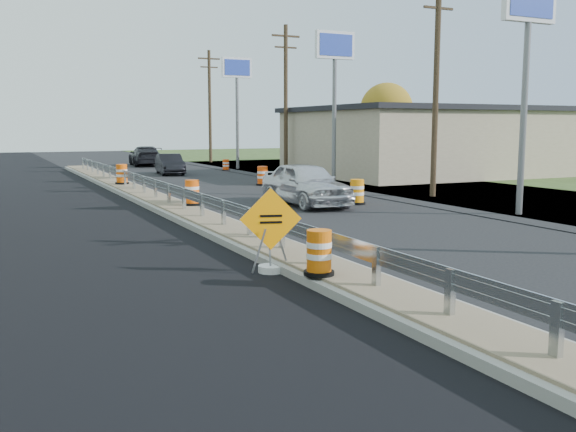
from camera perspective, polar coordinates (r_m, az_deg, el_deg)
name	(u,v)px	position (r m, az deg, el deg)	size (l,w,h in m)	color
ground	(282,257)	(15.14, -0.55, -3.67)	(140.00, 140.00, 0.00)	black
milled_overlay	(44,215)	(23.70, -20.84, 0.05)	(7.20, 120.00, 0.01)	black
median	(184,212)	(22.53, -9.20, 0.35)	(1.60, 55.00, 0.23)	gray
guardrail	(176,192)	(23.41, -9.93, 2.14)	(0.10, 46.15, 0.72)	silver
retail_building_near	(444,141)	(43.15, 13.68, 6.54)	(18.50, 12.50, 4.27)	tan
pylon_sign_south	(528,23)	(23.73, 20.58, 15.76)	(2.20, 0.30, 7.90)	slate
pylon_sign_mid	(335,60)	(34.05, 4.18, 13.70)	(2.20, 0.30, 7.90)	slate
pylon_sign_north	(237,78)	(46.69, -4.57, 12.13)	(2.20, 0.30, 7.90)	slate
utility_pole_smid	(436,82)	(28.68, 13.03, 11.52)	(1.90, 0.26, 9.40)	#473523
utility_pole_nmid	(286,97)	(41.48, -0.20, 10.55)	(1.90, 0.26, 9.40)	#473523
utility_pole_north	(210,104)	(55.40, -6.97, 9.84)	(1.90, 0.26, 9.40)	#473523
tree_far_yellow	(386,109)	(57.39, 8.75, 9.34)	(4.62, 4.62, 6.86)	#473523
caution_sign	(271,251)	(13.45, -1.54, -3.17)	(1.26, 0.54, 1.79)	white
barrel_median_near	(319,253)	(12.27, 2.78, -3.35)	(0.59, 0.59, 0.87)	black
barrel_median_mid	(192,193)	(23.41, -8.52, 2.03)	(0.63, 0.63, 0.92)	black
barrel_median_far	(122,175)	(32.82, -14.56, 3.59)	(0.67, 0.67, 0.98)	black
barrel_shoulder_near	(357,192)	(25.49, 6.15, 2.11)	(0.67, 0.67, 0.99)	black
barrel_shoulder_mid	(263,176)	(33.64, -2.28, 3.56)	(0.68, 0.68, 1.00)	black
barrel_shoulder_far	(226,165)	(45.20, -5.55, 4.52)	(0.53, 0.53, 0.78)	black
car_silver	(306,184)	(25.07, 1.60, 2.90)	(1.99, 4.95, 1.69)	silver
car_dark_mid	(170,164)	(42.00, -10.45, 4.55)	(1.40, 4.01, 1.32)	black
car_dark_far	(145,156)	(51.90, -12.58, 5.24)	(2.15, 5.29, 1.54)	black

